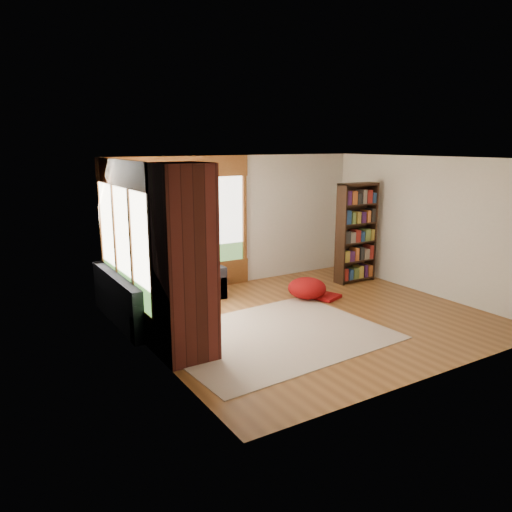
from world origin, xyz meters
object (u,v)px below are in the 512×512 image
bookshelf (356,233)px  dog_tan (171,260)px  brick_chimney (184,264)px  sectional_sofa (162,292)px  pouf (307,288)px  area_rug (274,335)px  dog_brindle (161,279)px

bookshelf → dog_tan: size_ratio=1.83×
brick_chimney → dog_tan: brick_chimney is taller
sectional_sofa → pouf: (2.53, -0.81, -0.10)m
area_rug → bookshelf: 3.68m
brick_chimney → pouf: size_ratio=3.64×
brick_chimney → sectional_sofa: bearing=77.7°
dog_tan → dog_brindle: bearing=-174.2°
dog_brindle → pouf: bearing=-93.3°
area_rug → pouf: 2.00m
bookshelf → brick_chimney: bearing=-159.9°
pouf → area_rug: bearing=-141.4°
area_rug → brick_chimney: bearing=179.8°
dog_brindle → bookshelf: bearing=-87.8°
pouf → dog_brindle: (-2.84, 0.00, 0.57)m
brick_chimney → sectional_sofa: 2.32m
sectional_sofa → area_rug: bearing=-62.1°
bookshelf → dog_brindle: bearing=-174.6°
brick_chimney → pouf: brick_chimney is taller
sectional_sofa → brick_chimney: bearing=-99.7°
dog_tan → bookshelf: bearing=-62.4°
sectional_sofa → area_rug: 2.29m
sectional_sofa → dog_brindle: dog_brindle is taller
brick_chimney → bookshelf: size_ratio=1.27×
dog_tan → dog_brindle: size_ratio=1.25×
pouf → dog_tan: size_ratio=0.64×
dog_tan → area_rug: bearing=-126.3°
brick_chimney → dog_brindle: size_ratio=2.90×
brick_chimney → area_rug: size_ratio=0.79×
brick_chimney → sectional_sofa: (0.45, 2.05, -1.00)m
sectional_sofa → pouf: size_ratio=3.08×
pouf → brick_chimney: bearing=-157.4°
brick_chimney → pouf: 3.40m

